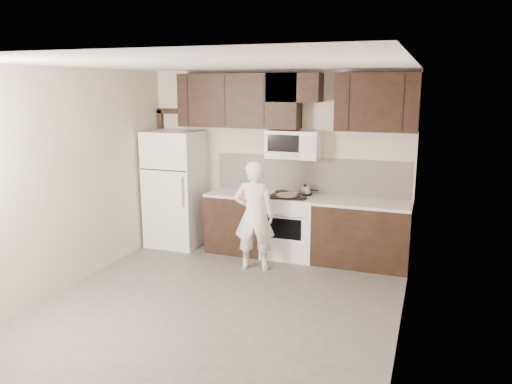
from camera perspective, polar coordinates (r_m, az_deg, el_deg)
The scene contains 14 objects.
floor at distance 5.89m, azimuth -4.37°, elevation -12.87°, with size 4.50×4.50×0.00m, color #4F4D4A.
back_wall at distance 7.53m, azimuth 2.45°, elevation 3.45°, with size 4.00×4.00×0.00m, color beige.
ceiling at distance 5.34m, azimuth -4.84°, elevation 14.39°, with size 4.50×4.50×0.00m, color white.
counter_run at distance 7.28m, azimuth 6.21°, elevation -4.14°, with size 2.95×0.64×0.91m.
stove at distance 7.35m, azimuth 3.91°, elevation -3.89°, with size 0.76×0.66×0.94m.
backsplash at distance 7.42m, azimuth 6.11°, elevation 1.93°, with size 2.90×0.02×0.54m, color beige.
upper_cabinets at distance 7.22m, azimuth 3.70°, elevation 10.50°, with size 3.48×0.35×0.78m.
microwave at distance 7.22m, azimuth 4.30°, elevation 5.46°, with size 0.76×0.42×0.40m.
refrigerator at distance 7.89m, azimuth -9.18°, elevation 0.38°, with size 0.80×0.76×1.80m.
door_trim at distance 8.28m, azimuth -10.44°, elevation 3.34°, with size 0.50×0.08×2.12m.
saucepan at distance 7.32m, azimuth 5.66°, elevation 0.18°, with size 0.29×0.17×0.16m.
baking_tray at distance 7.15m, azimuth 3.53°, elevation -0.52°, with size 0.45×0.33×0.02m, color black.
pizza at distance 7.15m, azimuth 3.53°, elevation -0.34°, with size 0.30×0.30×0.02m, color #D3B48D.
person at distance 6.74m, azimuth -0.19°, elevation -2.70°, with size 0.55×0.36×1.52m, color silver.
Camera 1 is at (2.21, -4.86, 2.49)m, focal length 35.00 mm.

